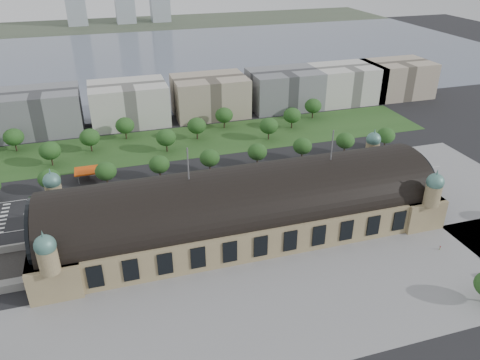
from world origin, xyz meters
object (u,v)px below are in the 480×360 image
object	(u,v)px
parked_car_1	(108,220)
parked_car_3	(133,212)
bus_mid	(228,188)
traffic_car_4	(253,191)
traffic_car_3	(176,179)
bus_east	(256,184)
petrol_station	(93,170)
parked_car_5	(115,215)
traffic_car_1	(57,199)
parked_car_0	(67,224)
pedestrian_0	(440,248)
traffic_car_2	(97,213)
parked_car_6	(121,216)
parked_car_2	(118,220)
parked_car_4	(142,211)
bus_west	(214,190)

from	to	relation	value
parked_car_1	parked_car_3	distance (m)	10.48
bus_mid	traffic_car_4	bearing A→B (deg)	-115.80
traffic_car_3	bus_east	world-z (taller)	bus_east
petrol_station	parked_car_5	bearing A→B (deg)	-79.59
traffic_car_1	bus_east	world-z (taller)	bus_east
parked_car_0	pedestrian_0	distance (m)	141.68
traffic_car_1	parked_car_3	xyz separation A→B (m)	(29.93, -20.69, 0.07)
traffic_car_2	parked_car_6	xyz separation A→B (m)	(9.30, -5.27, -0.05)
traffic_car_1	traffic_car_2	distance (m)	22.98
parked_car_2	parked_car_1	bearing A→B (deg)	-132.89
traffic_car_4	parked_car_5	size ratio (longest dim) A/B	0.79
traffic_car_2	traffic_car_1	bearing A→B (deg)	-135.12
traffic_car_4	parked_car_0	world-z (taller)	parked_car_0
petrol_station	pedestrian_0	xyz separation A→B (m)	(118.50, -98.22, -2.16)
traffic_car_1	pedestrian_0	xyz separation A→B (m)	(134.09, -78.63, 0.11)
bus_east	pedestrian_0	bearing A→B (deg)	-145.45
parked_car_3	bus_east	world-z (taller)	bus_east
parked_car_4	bus_west	bearing A→B (deg)	76.63
parked_car_0	pedestrian_0	xyz separation A→B (m)	(129.85, -56.68, 0.13)
parked_car_5	parked_car_6	world-z (taller)	parked_car_5
parked_car_5	parked_car_6	xyz separation A→B (m)	(2.07, -1.32, -0.01)
bus_west	bus_east	bearing A→B (deg)	-85.95
bus_west	bus_east	size ratio (longest dim) A/B	1.04
petrol_station	bus_mid	bearing A→B (deg)	-30.21
parked_car_4	pedestrian_0	distance (m)	116.03
bus_mid	parked_car_4	bearing A→B (deg)	99.39
traffic_car_4	parked_car_1	bearing A→B (deg)	-82.28
pedestrian_0	parked_car_3	bearing A→B (deg)	127.98
bus_east	parked_car_5	bearing A→B (deg)	93.78
parked_car_3	parked_car_4	bearing A→B (deg)	61.76
parked_car_3	parked_car_0	bearing A→B (deg)	-115.43
petrol_station	parked_car_3	world-z (taller)	petrol_station
bus_mid	bus_west	bearing A→B (deg)	89.26
traffic_car_2	parked_car_6	world-z (taller)	traffic_car_2
parked_car_2	parked_car_4	bearing A→B (deg)	85.07
traffic_car_4	parked_car_3	bearing A→B (deg)	-84.53
traffic_car_4	bus_east	size ratio (longest dim) A/B	0.30
bus_mid	pedestrian_0	distance (m)	89.33
traffic_car_1	parked_car_5	size ratio (longest dim) A/B	0.87
traffic_car_4	bus_west	xyz separation A→B (m)	(-16.72, 4.70, 1.16)
traffic_car_3	bus_east	size ratio (longest dim) A/B	0.44
parked_car_0	bus_mid	xyz separation A→B (m)	(68.52, 8.26, 1.03)
petrol_station	traffic_car_2	world-z (taller)	petrol_station
parked_car_4	traffic_car_4	bearing A→B (deg)	67.16
parked_car_4	petrol_station	bearing A→B (deg)	178.52
traffic_car_1	parked_car_5	distance (m)	30.92
traffic_car_4	parked_car_1	xyz separation A→B (m)	(-62.95, -5.22, 0.06)
traffic_car_3	parked_car_6	bearing A→B (deg)	132.51
parked_car_3	bus_west	bearing A→B (deg)	72.72
traffic_car_2	traffic_car_3	distance (m)	41.23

